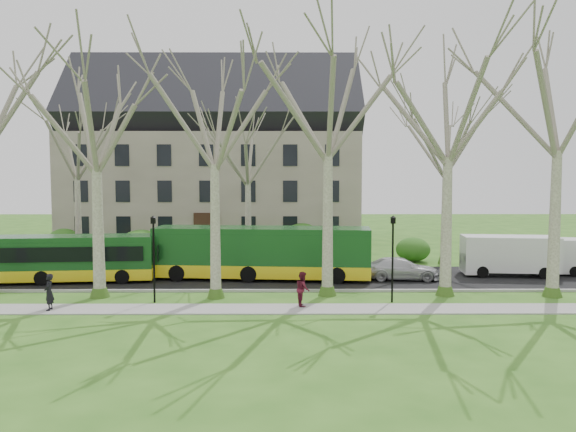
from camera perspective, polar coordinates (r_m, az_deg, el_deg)
The scene contains 15 objects.
ground at distance 29.65m, azimuth -1.45°, elevation -8.33°, with size 120.00×120.00×0.00m, color #32651C.
sidewalk at distance 27.21m, azimuth -1.56°, elevation -9.42°, with size 70.00×2.00×0.06m, color gray.
road at distance 35.03m, azimuth -1.26°, elevation -6.30°, with size 80.00×8.00×0.06m, color black.
curb at distance 31.10m, azimuth -1.39°, elevation -7.59°, with size 80.00×0.25×0.14m, color #A5A39E.
building at distance 53.35m, azimuth -7.41°, elevation 6.01°, with size 26.50×12.20×16.00m.
tree_row_verge at distance 29.22m, azimuth -1.46°, elevation 5.32°, with size 49.00×7.00×14.00m.
tree_row_far at distance 39.96m, azimuth -3.05°, elevation 3.63°, with size 33.00×7.00×12.00m.
lamp_row at distance 28.20m, azimuth -1.50°, elevation -3.67°, with size 36.22×0.22×4.30m.
hedges at distance 43.59m, azimuth -7.21°, elevation -2.93°, with size 30.60×8.60×2.00m.
bus_lead at distance 36.14m, azimuth -22.39°, elevation -3.97°, with size 11.33×2.36×2.83m, color #144619, non-canonical shape.
bus_follow at distance 34.37m, azimuth -2.66°, elevation -3.69°, with size 13.08×2.73×3.27m, color #144619, non-canonical shape.
sedan at distance 34.89m, azimuth 11.42°, elevation -5.27°, with size 1.85×4.56×1.32m, color silver.
van_a at distance 38.06m, azimuth 21.56°, elevation -3.79°, with size 5.74×2.09×2.50m, color silver, non-canonical shape.
pedestrian_a at distance 28.96m, azimuth -23.11°, elevation -7.12°, with size 0.63×0.41×1.73m, color black.
pedestrian_b at distance 27.53m, azimuth 1.51°, elevation -7.40°, with size 0.82×0.64×1.68m, color #521222.
Camera 1 is at (0.62, -28.91, 6.53)m, focal length 35.00 mm.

